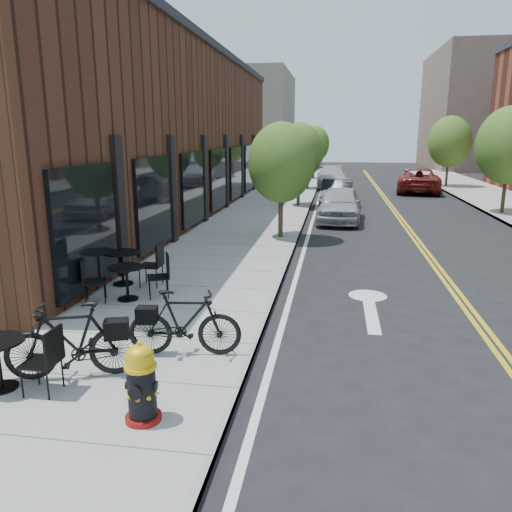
{
  "coord_description": "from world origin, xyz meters",
  "views": [
    {
      "loc": [
        1.2,
        -7.61,
        3.5
      ],
      "look_at": [
        -0.42,
        2.55,
        1.0
      ],
      "focal_mm": 35.0,
      "sensor_mm": 36.0,
      "label": 1
    }
  ],
  "objects_px": {
    "bicycle_right": "(185,323)",
    "bistro_set_b": "(122,263)",
    "parked_car_far": "(419,180)",
    "bistro_set_c": "(127,278)",
    "parked_car_c": "(331,177)",
    "parked_car_b": "(337,194)",
    "parked_car_a": "(340,204)",
    "fire_hydrant": "(142,384)",
    "bicycle_left": "(72,340)"
  },
  "relations": [
    {
      "from": "bicycle_right",
      "to": "bistro_set_b",
      "type": "bearing_deg",
      "value": 28.57
    },
    {
      "from": "parked_car_far",
      "to": "bicycle_right",
      "type": "bearing_deg",
      "value": 81.8
    },
    {
      "from": "bicycle_right",
      "to": "bistro_set_b",
      "type": "xyz_separation_m",
      "value": [
        -2.55,
        3.46,
        -0.03
      ]
    },
    {
      "from": "bistro_set_c",
      "to": "parked_car_c",
      "type": "bearing_deg",
      "value": 57.86
    },
    {
      "from": "parked_car_b",
      "to": "parked_car_c",
      "type": "relative_size",
      "value": 0.86
    },
    {
      "from": "bicycle_right",
      "to": "parked_car_far",
      "type": "distance_m",
      "value": 26.39
    },
    {
      "from": "parked_car_a",
      "to": "parked_car_b",
      "type": "height_order",
      "value": "parked_car_a"
    },
    {
      "from": "bistro_set_c",
      "to": "parked_car_a",
      "type": "relative_size",
      "value": 0.41
    },
    {
      "from": "bistro_set_b",
      "to": "parked_car_far",
      "type": "bearing_deg",
      "value": 65.21
    },
    {
      "from": "fire_hydrant",
      "to": "bicycle_right",
      "type": "distance_m",
      "value": 1.88
    },
    {
      "from": "bistro_set_c",
      "to": "parked_car_a",
      "type": "height_order",
      "value": "parked_car_a"
    },
    {
      "from": "fire_hydrant",
      "to": "bicycle_left",
      "type": "height_order",
      "value": "bicycle_left"
    },
    {
      "from": "bicycle_right",
      "to": "parked_car_far",
      "type": "relative_size",
      "value": 0.33
    },
    {
      "from": "bicycle_right",
      "to": "bistro_set_c",
      "type": "bearing_deg",
      "value": 31.53
    },
    {
      "from": "parked_car_a",
      "to": "parked_car_b",
      "type": "xyz_separation_m",
      "value": [
        -0.11,
        3.98,
        -0.03
      ]
    },
    {
      "from": "bicycle_left",
      "to": "parked_car_c",
      "type": "relative_size",
      "value": 0.39
    },
    {
      "from": "bistro_set_b",
      "to": "bistro_set_c",
      "type": "height_order",
      "value": "bistro_set_b"
    },
    {
      "from": "bistro_set_c",
      "to": "parked_car_c",
      "type": "distance_m",
      "value": 25.54
    },
    {
      "from": "bistro_set_c",
      "to": "parked_car_b",
      "type": "distance_m",
      "value": 15.84
    },
    {
      "from": "bistro_set_b",
      "to": "bistro_set_c",
      "type": "xyz_separation_m",
      "value": [
        0.55,
        -1.02,
        -0.04
      ]
    },
    {
      "from": "parked_car_a",
      "to": "bicycle_right",
      "type": "bearing_deg",
      "value": -97.02
    },
    {
      "from": "bistro_set_b",
      "to": "parked_car_far",
      "type": "distance_m",
      "value": 24.02
    },
    {
      "from": "parked_car_c",
      "to": "parked_car_far",
      "type": "bearing_deg",
      "value": -25.56
    },
    {
      "from": "bicycle_left",
      "to": "bistro_set_b",
      "type": "xyz_separation_m",
      "value": [
        -1.2,
        4.44,
        -0.06
      ]
    },
    {
      "from": "bicycle_right",
      "to": "parked_car_far",
      "type": "xyz_separation_m",
      "value": [
        7.35,
        25.34,
        0.1
      ]
    },
    {
      "from": "parked_car_a",
      "to": "parked_car_c",
      "type": "height_order",
      "value": "parked_car_a"
    },
    {
      "from": "fire_hydrant",
      "to": "bicycle_left",
      "type": "xyz_separation_m",
      "value": [
        -1.38,
        0.9,
        0.08
      ]
    },
    {
      "from": "bicycle_left",
      "to": "bistro_set_c",
      "type": "distance_m",
      "value": 3.48
    },
    {
      "from": "bicycle_left",
      "to": "parked_car_b",
      "type": "distance_m",
      "value": 19.01
    },
    {
      "from": "parked_car_b",
      "to": "bicycle_left",
      "type": "bearing_deg",
      "value": -98.89
    },
    {
      "from": "parked_car_b",
      "to": "parked_car_far",
      "type": "bearing_deg",
      "value": 59.1
    },
    {
      "from": "parked_car_a",
      "to": "parked_car_c",
      "type": "relative_size",
      "value": 0.88
    },
    {
      "from": "fire_hydrant",
      "to": "bistro_set_b",
      "type": "bearing_deg",
      "value": 111.89
    },
    {
      "from": "fire_hydrant",
      "to": "bistro_set_b",
      "type": "xyz_separation_m",
      "value": [
        -2.59,
        5.34,
        0.02
      ]
    },
    {
      "from": "fire_hydrant",
      "to": "parked_car_a",
      "type": "bearing_deg",
      "value": 77.25
    },
    {
      "from": "fire_hydrant",
      "to": "parked_car_far",
      "type": "distance_m",
      "value": 28.19
    },
    {
      "from": "parked_car_far",
      "to": "bistro_set_c",
      "type": "bearing_deg",
      "value": 75.77
    },
    {
      "from": "bicycle_right",
      "to": "bistro_set_c",
      "type": "height_order",
      "value": "bicycle_right"
    },
    {
      "from": "bistro_set_c",
      "to": "parked_car_a",
      "type": "xyz_separation_m",
      "value": [
        4.44,
        11.26,
        0.13
      ]
    },
    {
      "from": "parked_car_a",
      "to": "parked_car_far",
      "type": "bearing_deg",
      "value": 70.26
    },
    {
      "from": "parked_car_far",
      "to": "parked_car_a",
      "type": "bearing_deg",
      "value": 75.13
    },
    {
      "from": "fire_hydrant",
      "to": "parked_car_c",
      "type": "xyz_separation_m",
      "value": [
        1.91,
        29.55,
        0.1
      ]
    },
    {
      "from": "parked_car_b",
      "to": "parked_car_a",
      "type": "bearing_deg",
      "value": -86.14
    },
    {
      "from": "parked_car_b",
      "to": "parked_car_c",
      "type": "distance_m",
      "value": 10.01
    },
    {
      "from": "fire_hydrant",
      "to": "bistro_set_c",
      "type": "xyz_separation_m",
      "value": [
        -2.03,
        4.32,
        -0.01
      ]
    },
    {
      "from": "parked_car_a",
      "to": "fire_hydrant",
      "type": "bearing_deg",
      "value": -95.69
    },
    {
      "from": "parked_car_a",
      "to": "parked_car_c",
      "type": "xyz_separation_m",
      "value": [
        -0.5,
        13.98,
        -0.02
      ]
    },
    {
      "from": "bicycle_right",
      "to": "parked_car_c",
      "type": "distance_m",
      "value": 27.74
    },
    {
      "from": "bicycle_left",
      "to": "bistro_set_c",
      "type": "xyz_separation_m",
      "value": [
        -0.65,
        3.41,
        -0.09
      ]
    },
    {
      "from": "fire_hydrant",
      "to": "bicycle_left",
      "type": "bearing_deg",
      "value": 142.91
    }
  ]
}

